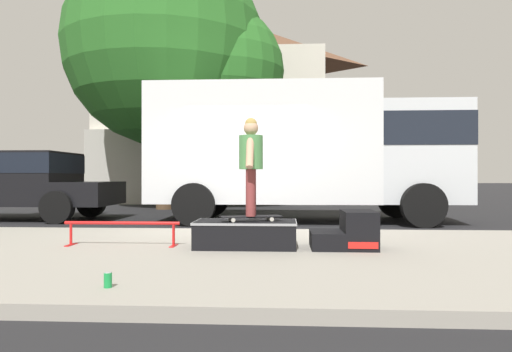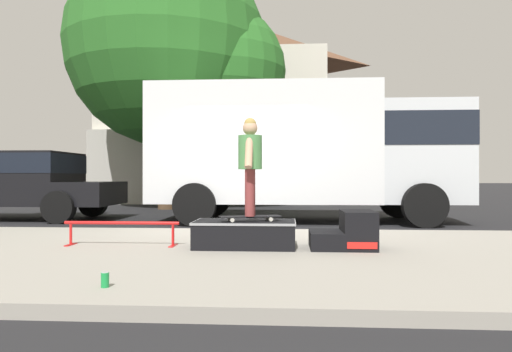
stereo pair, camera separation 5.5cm
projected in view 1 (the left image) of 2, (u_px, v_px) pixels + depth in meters
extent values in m
plane|color=black|center=(242.00, 232.00, 8.82)|extent=(140.00, 140.00, 0.00)
cube|color=gray|center=(221.00, 256.00, 5.83)|extent=(50.00, 5.00, 0.12)
cube|color=black|center=(246.00, 234.00, 6.13)|extent=(1.28, 0.69, 0.34)
cube|color=gray|center=(246.00, 222.00, 6.13)|extent=(1.30, 0.71, 0.03)
cube|color=black|center=(326.00, 240.00, 6.07)|extent=(0.41, 0.69, 0.21)
cube|color=black|center=(359.00, 229.00, 6.05)|extent=(0.41, 0.69, 0.48)
cube|color=red|center=(363.00, 245.00, 5.70)|extent=(0.36, 0.01, 0.08)
cylinder|color=red|center=(122.00, 223.00, 6.28)|extent=(1.54, 0.04, 0.04)
cylinder|color=red|center=(71.00, 234.00, 6.32)|extent=(0.04, 0.04, 0.30)
cube|color=red|center=(71.00, 245.00, 6.32)|extent=(0.06, 0.28, 0.01)
cylinder|color=red|center=(174.00, 235.00, 6.24)|extent=(0.04, 0.04, 0.30)
cube|color=red|center=(174.00, 246.00, 6.24)|extent=(0.06, 0.28, 0.01)
cube|color=black|center=(251.00, 216.00, 6.09)|extent=(0.80, 0.42, 0.02)
cylinder|color=silver|center=(268.00, 218.00, 6.24)|extent=(0.06, 0.04, 0.05)
cylinder|color=silver|center=(272.00, 219.00, 6.07)|extent=(0.06, 0.04, 0.05)
cylinder|color=silver|center=(230.00, 219.00, 6.12)|extent=(0.06, 0.04, 0.05)
cylinder|color=silver|center=(233.00, 220.00, 5.95)|extent=(0.06, 0.04, 0.05)
cylinder|color=brown|center=(251.00, 192.00, 6.17)|extent=(0.12, 0.12, 0.60)
cylinder|color=brown|center=(251.00, 193.00, 6.02)|extent=(0.12, 0.12, 0.60)
cylinder|color=#4C8C4C|center=(251.00, 152.00, 6.09)|extent=(0.30, 0.30, 0.43)
cylinder|color=tan|center=(252.00, 154.00, 6.28)|extent=(0.10, 0.26, 0.41)
cylinder|color=tan|center=(250.00, 153.00, 5.90)|extent=(0.10, 0.26, 0.41)
sphere|color=tan|center=(251.00, 128.00, 6.10)|extent=(0.19, 0.19, 0.19)
sphere|color=tan|center=(251.00, 124.00, 6.10)|extent=(0.16, 0.16, 0.16)
cylinder|color=#198C3F|center=(108.00, 280.00, 3.90)|extent=(0.07, 0.07, 0.12)
cylinder|color=silver|center=(108.00, 272.00, 3.90)|extent=(0.06, 0.06, 0.00)
cube|color=silver|center=(263.00, 145.00, 11.01)|extent=(5.00, 2.35, 2.60)
cube|color=silver|center=(415.00, 154.00, 10.80)|extent=(1.90, 2.16, 2.20)
cube|color=black|center=(415.00, 132.00, 10.80)|extent=(1.92, 2.19, 0.70)
cylinder|color=black|center=(396.00, 200.00, 11.98)|extent=(0.90, 0.28, 0.90)
cylinder|color=black|center=(424.00, 205.00, 9.64)|extent=(0.90, 0.28, 0.90)
cylinder|color=black|center=(211.00, 199.00, 12.26)|extent=(0.90, 0.28, 0.90)
cylinder|color=black|center=(194.00, 205.00, 9.91)|extent=(0.90, 0.28, 0.90)
cube|color=black|center=(90.00, 193.00, 11.30)|extent=(1.10, 1.85, 0.55)
cube|color=black|center=(27.00, 179.00, 11.39)|extent=(2.00, 1.85, 1.25)
cube|color=black|center=(27.00, 164.00, 11.39)|extent=(2.02, 1.87, 0.45)
cylinder|color=black|center=(91.00, 203.00, 12.24)|extent=(0.72, 0.24, 0.72)
cylinder|color=black|center=(57.00, 207.00, 10.40)|extent=(0.72, 0.24, 0.72)
cylinder|color=brown|center=(165.00, 160.00, 15.13)|extent=(0.56, 0.56, 3.09)
sphere|color=#286623|center=(165.00, 47.00, 15.14)|extent=(6.30, 6.30, 6.30)
sphere|color=#286623|center=(219.00, 71.00, 15.03)|extent=(4.10, 4.10, 4.10)
cube|color=beige|center=(219.00, 134.00, 21.77)|extent=(9.00, 7.50, 6.00)
cube|color=#B2ADA3|center=(204.00, 167.00, 17.77)|extent=(9.00, 0.50, 2.80)
pyramid|color=brown|center=(219.00, 42.00, 21.78)|extent=(9.54, 7.95, 2.40)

